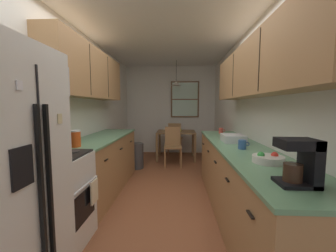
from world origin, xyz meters
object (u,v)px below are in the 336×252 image
object	(u,v)px
mug_spare	(242,144)
fruit_bowl	(268,159)
dining_table	(176,135)
coffee_maker	(302,161)
dish_rack	(233,138)
mug_by_coffeemaker	(221,131)
microwave_over_range	(34,78)
dining_chair_near	(173,144)
storage_canister	(75,139)
trash_bin	(136,156)
table_serving_bowl	(177,130)
dining_chair_far	(175,137)
stove_range	(53,200)

from	to	relation	value
mug_spare	fruit_bowl	xyz separation A→B (m)	(0.04, -0.57, -0.02)
dining_table	coffee_maker	size ratio (longest dim) A/B	3.46
mug_spare	dish_rack	size ratio (longest dim) A/B	0.37
mug_by_coffeemaker	fruit_bowl	size ratio (longest dim) A/B	0.44
mug_spare	dish_rack	distance (m)	0.47
microwave_over_range	dining_chair_near	size ratio (longest dim) A/B	0.62
dining_table	fruit_bowl	size ratio (longest dim) A/B	3.83
dining_chair_near	fruit_bowl	world-z (taller)	fruit_bowl
mug_spare	storage_canister	bearing A→B (deg)	179.15
coffee_maker	trash_bin	bearing A→B (deg)	117.59
microwave_over_range	table_serving_bowl	distance (m)	3.81
mug_spare	table_serving_bowl	world-z (taller)	mug_spare
dining_table	storage_canister	distance (m)	3.24
mug_by_coffeemaker	mug_spare	xyz separation A→B (m)	(-0.04, -1.37, 0.00)
dining_chair_far	coffee_maker	size ratio (longest dim) A/B	3.14
microwave_over_range	dining_chair_far	size ratio (longest dim) A/B	0.62
trash_bin	coffee_maker	size ratio (longest dim) A/B	1.96
microwave_over_range	dining_table	distance (m)	3.86
stove_range	table_serving_bowl	xyz separation A→B (m)	(1.20, 3.47, 0.29)
storage_canister	dish_rack	xyz separation A→B (m)	(1.98, 0.44, -0.05)
dish_rack	mug_spare	bearing A→B (deg)	-92.39
dining_chair_far	mug_by_coffeemaker	xyz separation A→B (m)	(0.86, -2.25, 0.45)
dining_chair_near	storage_canister	bearing A→B (deg)	-114.75
trash_bin	dining_chair_near	bearing A→B (deg)	19.57
dining_chair_far	dining_chair_near	bearing A→B (deg)	-91.70
stove_range	mug_by_coffeemaker	size ratio (longest dim) A/B	9.64
stove_range	storage_canister	world-z (taller)	same
coffee_maker	dining_table	bearing A→B (deg)	101.13
microwave_over_range	dining_chair_far	bearing A→B (deg)	73.01
stove_range	coffee_maker	size ratio (longest dim) A/B	3.84
microwave_over_range	trash_bin	distance (m)	2.97
dish_rack	fruit_bowl	bearing A→B (deg)	-88.63
coffee_maker	storage_canister	bearing A→B (deg)	150.82
storage_canister	mug_by_coffeemaker	xyz separation A→B (m)	(2.00, 1.34, -0.05)
dining_chair_near	fruit_bowl	bearing A→B (deg)	-73.34
mug_spare	dish_rack	bearing A→B (deg)	87.61
storage_canister	table_serving_bowl	world-z (taller)	storage_canister
storage_canister	mug_by_coffeemaker	bearing A→B (deg)	33.83
dining_chair_near	trash_bin	distance (m)	0.88
dining_chair_far	fruit_bowl	world-z (taller)	fruit_bowl
dish_rack	table_serving_bowl	xyz separation A→B (m)	(-0.77, 2.53, -0.19)
trash_bin	table_serving_bowl	bearing A→B (deg)	43.41
coffee_maker	mug_spare	xyz separation A→B (m)	(-0.02, 1.08, -0.10)
coffee_maker	dish_rack	world-z (taller)	coffee_maker
trash_bin	mug_by_coffeemaker	size ratio (longest dim) A/B	4.93
dining_table	dining_chair_far	distance (m)	0.61
stove_range	fruit_bowl	bearing A→B (deg)	-2.94
mug_by_coffeemaker	dish_rack	bearing A→B (deg)	-91.27
dining_chair_far	dish_rack	distance (m)	3.29
microwave_over_range	dining_table	bearing A→B (deg)	69.82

